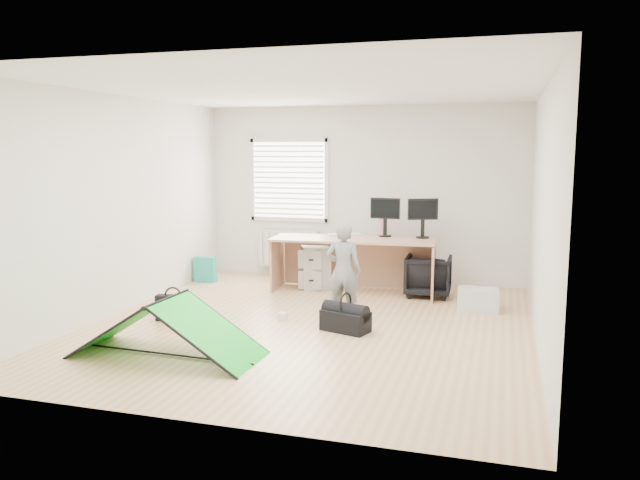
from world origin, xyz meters
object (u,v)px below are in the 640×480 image
(monitor_left, at_px, (385,222))
(laptop_bag, at_px, (173,308))
(desk, at_px, (353,266))
(duffel_bag, at_px, (345,321))
(thermos, at_px, (382,227))
(kite, at_px, (167,327))
(filing_cabinet, at_px, (315,267))
(person, at_px, (343,271))
(storage_crate, at_px, (478,300))
(office_chair, at_px, (428,276))
(monitor_right, at_px, (423,224))

(monitor_left, distance_m, laptop_bag, 3.28)
(desk, distance_m, duffel_bag, 1.94)
(desk, height_order, thermos, thermos)
(kite, bearing_deg, filing_cabinet, 83.92)
(person, height_order, kite, person)
(duffel_bag, bearing_deg, thermos, 108.45)
(person, relative_size, storage_crate, 2.34)
(office_chair, relative_size, laptop_bag, 1.54)
(duffel_bag, bearing_deg, kite, -120.33)
(storage_crate, height_order, duffel_bag, storage_crate)
(thermos, relative_size, storage_crate, 0.55)
(monitor_left, height_order, laptop_bag, monitor_left)
(desk, height_order, storage_crate, desk)
(person, bearing_deg, monitor_right, -113.78)
(monitor_left, distance_m, duffel_bag, 2.37)
(kite, xyz_separation_m, laptop_bag, (-0.60, 1.18, -0.14))
(monitor_right, distance_m, duffel_bag, 2.44)
(filing_cabinet, relative_size, kite, 0.33)
(monitor_right, xyz_separation_m, office_chair, (0.12, -0.21, -0.71))
(office_chair, bearing_deg, filing_cabinet, -4.83)
(office_chair, bearing_deg, desk, 4.24)
(desk, height_order, laptop_bag, desk)
(laptop_bag, bearing_deg, office_chair, 26.82)
(filing_cabinet, xyz_separation_m, thermos, (0.97, 0.13, 0.61))
(laptop_bag, bearing_deg, storage_crate, 12.70)
(office_chair, xyz_separation_m, duffel_bag, (-0.69, -1.99, -0.17))
(monitor_left, bearing_deg, duffel_bag, -86.03)
(monitor_right, height_order, duffel_bag, monitor_right)
(filing_cabinet, xyz_separation_m, laptop_bag, (-1.10, -2.23, -0.16))
(monitor_left, relative_size, thermos, 1.57)
(storage_crate, bearing_deg, monitor_right, 134.57)
(person, bearing_deg, desk, -81.66)
(filing_cabinet, relative_size, monitor_left, 1.45)
(desk, relative_size, duffel_bag, 4.32)
(office_chair, distance_m, laptop_bag, 3.51)
(monitor_right, distance_m, thermos, 0.59)
(storage_crate, xyz_separation_m, laptop_bag, (-3.48, -1.52, 0.01))
(monitor_left, distance_m, storage_crate, 1.81)
(laptop_bag, distance_m, duffel_bag, 2.09)
(person, bearing_deg, filing_cabinet, -62.48)
(kite, bearing_deg, thermos, 69.71)
(duffel_bag, bearing_deg, storage_crate, 62.43)
(person, distance_m, duffel_bag, 0.72)
(monitor_left, xyz_separation_m, duffel_bag, (-0.03, -2.20, -0.88))
(office_chair, bearing_deg, monitor_right, -62.25)
(filing_cabinet, height_order, laptop_bag, filing_cabinet)
(filing_cabinet, bearing_deg, monitor_left, -17.28)
(desk, distance_m, office_chair, 1.07)
(thermos, xyz_separation_m, office_chair, (0.71, -0.22, -0.64))
(desk, height_order, monitor_right, monitor_right)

